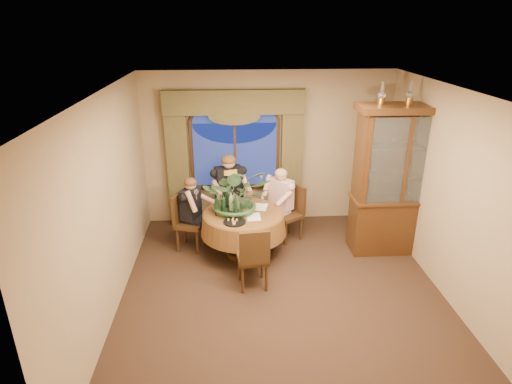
{
  "coord_description": "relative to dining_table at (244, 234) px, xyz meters",
  "views": [
    {
      "loc": [
        -0.69,
        -5.01,
        3.61
      ],
      "look_at": [
        -0.3,
        1.14,
        1.1
      ],
      "focal_mm": 30.0,
      "sensor_mm": 36.0,
      "label": 1
    }
  ],
  "objects": [
    {
      "name": "stoneware_vase",
      "position": [
        -0.12,
        0.13,
        0.5
      ],
      "size": [
        0.13,
        0.13,
        0.25
      ],
      "primitive_type": null,
      "color": "#907858",
      "rests_on": "dining_table"
    },
    {
      "name": "chair_back_right",
      "position": [
        -0.2,
        0.94,
        0.1
      ],
      "size": [
        0.5,
        0.5,
        0.96
      ],
      "primitive_type": "cube",
      "rotation": [
        0.0,
        0.0,
        -2.93
      ],
      "color": "black",
      "rests_on": "floor"
    },
    {
      "name": "china_cabinet",
      "position": [
        2.47,
        0.03,
        0.84
      ],
      "size": [
        1.49,
        0.59,
        2.43
      ],
      "primitive_type": "cube",
      "color": "#331B0C",
      "rests_on": "floor"
    },
    {
      "name": "wine_bottle_4",
      "position": [
        -0.32,
        -0.01,
        0.54
      ],
      "size": [
        0.07,
        0.07,
        0.33
      ],
      "primitive_type": "cylinder",
      "color": "black",
      "rests_on": "dining_table"
    },
    {
      "name": "chair_right",
      "position": [
        0.78,
        0.49,
        0.1
      ],
      "size": [
        0.58,
        0.58,
        0.96
      ],
      "primitive_type": "cube",
      "rotation": [
        0.0,
        0.0,
        -4.15
      ],
      "color": "black",
      "rests_on": "floor"
    },
    {
      "name": "cheese_platter",
      "position": [
        -0.15,
        -0.35,
        0.39
      ],
      "size": [
        0.34,
        0.34,
        0.02
      ],
      "primitive_type": "cylinder",
      "color": "black",
      "rests_on": "dining_table"
    },
    {
      "name": "wine_glass_person_back",
      "position": [
        -0.42,
        0.17,
        0.46
      ],
      "size": [
        0.07,
        0.07,
        0.18
      ],
      "primitive_type": null,
      "color": "silver",
      "rests_on": "dining_table"
    },
    {
      "name": "window",
      "position": [
        -0.1,
        1.29,
        0.92
      ],
      "size": [
        1.62,
        0.1,
        1.32
      ],
      "primitive_type": null,
      "color": "navy",
      "rests_on": "wall_back"
    },
    {
      "name": "tasting_paper_1",
      "position": [
        0.28,
        0.2,
        0.38
      ],
      "size": [
        0.27,
        0.34,
        0.0
      ],
      "primitive_type": "cube",
      "rotation": [
        0.0,
        0.0,
        -0.22
      ],
      "color": "white",
      "rests_on": "dining_table"
    },
    {
      "name": "wine_glass_person_scarf",
      "position": [
        -0.12,
        0.44,
        0.46
      ],
      "size": [
        0.07,
        0.07,
        0.18
      ],
      "primitive_type": null,
      "color": "silver",
      "rests_on": "dining_table"
    },
    {
      "name": "dining_table",
      "position": [
        0.0,
        0.0,
        0.0
      ],
      "size": [
        1.79,
        1.79,
        0.75
      ],
      "primitive_type": "cylinder",
      "rotation": [
        0.0,
        0.0,
        0.39
      ],
      "color": "maroon",
      "rests_on": "floor"
    },
    {
      "name": "oil_lamp_center",
      "position": [
        2.47,
        0.03,
        2.22
      ],
      "size": [
        0.11,
        0.11,
        0.34
      ],
      "primitive_type": null,
      "color": "#A5722D",
      "rests_on": "china_cabinet"
    },
    {
      "name": "wine_bottle_3",
      "position": [
        -0.19,
        0.05,
        0.54
      ],
      "size": [
        0.07,
        0.07,
        0.33
      ],
      "primitive_type": "cylinder",
      "color": "tan",
      "rests_on": "dining_table"
    },
    {
      "name": "wine_bottle_2",
      "position": [
        -0.42,
        -0.06,
        0.54
      ],
      "size": [
        0.07,
        0.07,
        0.33
      ],
      "primitive_type": "cylinder",
      "color": "black",
      "rests_on": "dining_table"
    },
    {
      "name": "wine_bottle_0",
      "position": [
        -0.12,
        -0.06,
        0.54
      ],
      "size": [
        0.07,
        0.07,
        0.33
      ],
      "primitive_type": "cylinder",
      "color": "black",
      "rests_on": "dining_table"
    },
    {
      "name": "person_pink",
      "position": [
        0.68,
        0.62,
        0.26
      ],
      "size": [
        0.61,
        0.62,
        1.27
      ],
      "primitive_type": null,
      "rotation": [
        0.0,
        0.0,
        -3.97
      ],
      "color": "#CFA2A2",
      "rests_on": "floor"
    },
    {
      "name": "wine_bottle_1",
      "position": [
        -0.25,
        0.19,
        0.54
      ],
      "size": [
        0.07,
        0.07,
        0.33
      ],
      "primitive_type": "cylinder",
      "color": "black",
      "rests_on": "dining_table"
    },
    {
      "name": "swag_valance",
      "position": [
        -0.1,
        1.21,
        1.9
      ],
      "size": [
        2.45,
        0.16,
        0.42
      ],
      "primitive_type": null,
      "color": "#443F1E",
      "rests_on": "wall_back"
    },
    {
      "name": "tasting_paper_0",
      "position": [
        0.15,
        -0.17,
        0.38
      ],
      "size": [
        0.21,
        0.3,
        0.0
      ],
      "primitive_type": "cube",
      "rotation": [
        0.0,
        0.0,
        0.02
      ],
      "color": "white",
      "rests_on": "dining_table"
    },
    {
      "name": "floor",
      "position": [
        0.5,
        -1.14,
        -0.38
      ],
      "size": [
        5.0,
        5.0,
        0.0
      ],
      "primitive_type": "plane",
      "color": "black",
      "rests_on": "ground"
    },
    {
      "name": "olive_bowl",
      "position": [
        0.06,
        -0.02,
        0.4
      ],
      "size": [
        0.15,
        0.15,
        0.05
      ],
      "primitive_type": "imported",
      "color": "#51572D",
      "rests_on": "dining_table"
    },
    {
      "name": "centerpiece_plant",
      "position": [
        -0.09,
        0.09,
        1.03
      ],
      "size": [
        1.05,
        1.17,
        0.91
      ],
      "primitive_type": "imported",
      "color": "#30522D",
      "rests_on": "dining_table"
    },
    {
      "name": "person_scarf",
      "position": [
        -0.22,
        0.83,
        0.36
      ],
      "size": [
        0.63,
        0.6,
        1.47
      ],
      "primitive_type": null,
      "rotation": [
        0.0,
        0.0,
        -2.88
      ],
      "color": "black",
      "rests_on": "floor"
    },
    {
      "name": "oil_lamp_right",
      "position": [
        2.89,
        0.03,
        2.22
      ],
      "size": [
        0.11,
        0.11,
        0.34
      ],
      "primitive_type": null,
      "color": "#A5722D",
      "rests_on": "china_cabinet"
    },
    {
      "name": "person_back",
      "position": [
        -0.86,
        0.35,
        0.24
      ],
      "size": [
        0.54,
        0.56,
        1.23
      ],
      "primitive_type": null,
      "rotation": [
        0.0,
        0.0,
        -1.96
      ],
      "color": "black",
      "rests_on": "floor"
    },
    {
      "name": "drapery_right",
      "position": [
        0.93,
        1.24,
        0.8
      ],
      "size": [
        0.38,
        0.14,
        2.32
      ],
      "primitive_type": "cube",
      "color": "#443F1E",
      "rests_on": "floor"
    },
    {
      "name": "wall_back",
      "position": [
        0.5,
        1.36,
        1.02
      ],
      "size": [
        4.5,
        0.0,
        4.5
      ],
      "primitive_type": "plane",
      "rotation": [
        1.57,
        0.0,
        0.0
      ],
      "color": "#917B58",
      "rests_on": "ground"
    },
    {
      "name": "wine_glass_person_pink",
      "position": [
        0.34,
        0.31,
        0.46
      ],
      "size": [
        0.07,
        0.07,
        0.18
      ],
      "primitive_type": null,
      "color": "silver",
      "rests_on": "dining_table"
    },
    {
      "name": "wine_bottle_5",
      "position": [
        -0.4,
        0.08,
        0.54
      ],
      "size": [
        0.07,
        0.07,
        0.33
      ],
      "primitive_type": "cylinder",
      "color": "tan",
      "rests_on": "dining_table"
    },
    {
      "name": "arched_transom",
      "position": [
        -0.1,
        1.29,
        1.71
      ],
      "size": [
        1.6,
        0.06,
        0.44
      ],
      "primitive_type": null,
      "color": "navy",
      "rests_on": "wall_back"
    },
    {
      "name": "chair_back",
      "position": [
        -0.87,
        0.26,
        0.1
      ],
      "size": [
        0.52,
        0.52,
        0.96
      ],
      "primitive_type": "cube",
      "rotation": [
        0.0,
        0.0,
        -1.86
      ],
      "color": "black",
      "rests_on": "floor"
    },
    {
      "name": "oil_lamp_left",
      "position": [
        2.04,
        0.03,
        2.22
      ],
      "size": [
        0.11,
        0.11,
        0.34
      ],
      "primitive_type": null,
      "color": "#A5722D",
      "rests_on": "china_cabinet"
    },
    {
      "name": "ceiling",
      "position": [
        0.5,
        -1.14,
        2.42
      ],
      "size": [
        5.0,
        5.0,
        0.0
      ],
      "primitive_type": "plane",
      "rotation": [
        3.14,
        0.0,
        0.0
      ],
      "color": "white",
      "rests_on": "wall_back"
    },
    {
      "name": "chair_front_left",
      "position": [
        0.09,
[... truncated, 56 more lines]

